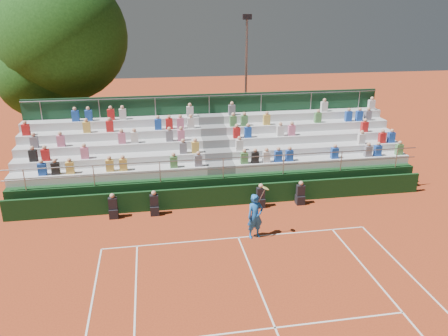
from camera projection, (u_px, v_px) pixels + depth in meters
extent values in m
plane|color=#A53C1B|center=(238.00, 238.00, 18.00)|extent=(90.00, 90.00, 0.00)
cube|color=white|center=(238.00, 238.00, 18.00)|extent=(11.00, 0.06, 0.01)
cube|color=white|center=(257.00, 283.00, 15.04)|extent=(0.06, 6.40, 0.01)
cube|color=white|center=(275.00, 328.00, 12.92)|extent=(8.22, 0.06, 0.01)
cube|color=black|center=(225.00, 196.00, 20.79)|extent=(20.00, 0.15, 1.00)
cube|color=black|center=(114.00, 213.00, 19.65)|extent=(0.40, 0.40, 0.44)
cube|color=black|center=(113.00, 203.00, 19.49)|extent=(0.38, 0.25, 0.55)
sphere|color=tan|center=(112.00, 196.00, 19.36)|extent=(0.22, 0.22, 0.22)
cube|color=black|center=(155.00, 210.00, 19.94)|extent=(0.40, 0.40, 0.44)
cube|color=black|center=(154.00, 201.00, 19.78)|extent=(0.38, 0.25, 0.55)
sphere|color=tan|center=(154.00, 193.00, 19.65)|extent=(0.22, 0.22, 0.22)
cube|color=black|center=(260.00, 203.00, 20.73)|extent=(0.40, 0.40, 0.44)
cube|color=black|center=(261.00, 193.00, 20.56)|extent=(0.38, 0.25, 0.55)
sphere|color=tan|center=(261.00, 186.00, 20.43)|extent=(0.22, 0.22, 0.22)
cube|color=black|center=(300.00, 200.00, 21.04)|extent=(0.40, 0.40, 0.44)
cube|color=black|center=(301.00, 191.00, 20.87)|extent=(0.38, 0.25, 0.55)
sphere|color=tan|center=(301.00, 183.00, 20.74)|extent=(0.22, 0.22, 0.22)
cube|color=black|center=(215.00, 171.00, 23.63)|extent=(20.00, 5.20, 1.20)
cube|color=silver|center=(110.00, 174.00, 20.95)|extent=(9.30, 0.85, 0.42)
cube|color=silver|center=(322.00, 162.00, 22.64)|extent=(9.30, 0.85, 0.42)
cube|color=slate|center=(220.00, 168.00, 21.80)|extent=(1.40, 0.85, 0.42)
cube|color=silver|center=(111.00, 160.00, 21.59)|extent=(9.30, 0.85, 0.42)
cube|color=silver|center=(316.00, 149.00, 23.28)|extent=(9.30, 0.85, 0.42)
cube|color=slate|center=(218.00, 154.00, 22.44)|extent=(1.40, 0.85, 0.42)
cube|color=silver|center=(111.00, 147.00, 22.23)|extent=(9.30, 0.85, 0.42)
cube|color=silver|center=(311.00, 137.00, 23.93)|extent=(9.30, 0.85, 0.42)
cube|color=slate|center=(215.00, 142.00, 23.08)|extent=(1.40, 0.85, 0.42)
cube|color=silver|center=(112.00, 135.00, 22.88)|extent=(9.30, 0.85, 0.42)
cube|color=silver|center=(307.00, 126.00, 24.57)|extent=(9.30, 0.85, 0.42)
cube|color=slate|center=(213.00, 130.00, 23.72)|extent=(1.40, 0.85, 0.42)
cube|color=silver|center=(112.00, 123.00, 23.52)|extent=(9.30, 0.85, 0.42)
cube|color=silver|center=(302.00, 115.00, 25.21)|extent=(9.30, 0.85, 0.42)
cube|color=slate|center=(210.00, 119.00, 24.36)|extent=(1.40, 0.85, 0.42)
cube|color=#173C23|center=(209.00, 132.00, 25.16)|extent=(20.00, 0.12, 4.40)
cylinder|color=gray|center=(223.00, 158.00, 20.71)|extent=(20.00, 0.05, 0.05)
cylinder|color=gray|center=(209.00, 96.00, 24.34)|extent=(20.00, 0.05, 0.05)
cube|color=#1E4CB2|center=(42.00, 169.00, 20.16)|extent=(0.36, 0.24, 0.56)
cube|color=black|center=(55.00, 169.00, 20.26)|extent=(0.36, 0.24, 0.56)
cube|color=gold|center=(70.00, 168.00, 20.36)|extent=(0.36, 0.24, 0.56)
cube|color=gold|center=(110.00, 166.00, 20.65)|extent=(0.36, 0.24, 0.56)
cube|color=gold|center=(123.00, 165.00, 20.75)|extent=(0.36, 0.24, 0.56)
cube|color=#4C8C4C|center=(174.00, 162.00, 21.12)|extent=(0.36, 0.24, 0.56)
cube|color=slate|center=(198.00, 161.00, 21.31)|extent=(0.36, 0.24, 0.56)
cube|color=black|center=(33.00, 156.00, 20.72)|extent=(0.36, 0.24, 0.56)
cube|color=red|center=(45.00, 155.00, 20.81)|extent=(0.36, 0.24, 0.56)
cube|color=pink|center=(85.00, 153.00, 21.10)|extent=(0.36, 0.24, 0.56)
cube|color=slate|center=(183.00, 148.00, 21.85)|extent=(0.36, 0.24, 0.56)
cube|color=gold|center=(195.00, 147.00, 21.95)|extent=(0.36, 0.24, 0.56)
cube|color=slate|center=(34.00, 142.00, 21.35)|extent=(0.36, 0.24, 0.56)
cube|color=pink|center=(61.00, 141.00, 21.55)|extent=(0.36, 0.24, 0.56)
cube|color=pink|center=(122.00, 138.00, 22.02)|extent=(0.36, 0.24, 0.56)
cube|color=silver|center=(135.00, 137.00, 22.12)|extent=(0.36, 0.24, 0.56)
cube|color=slate|center=(169.00, 136.00, 22.39)|extent=(0.36, 0.24, 0.56)
cube|color=pink|center=(181.00, 135.00, 22.49)|extent=(0.36, 0.24, 0.56)
cube|color=red|center=(26.00, 130.00, 21.91)|extent=(0.36, 0.24, 0.56)
cube|color=gold|center=(87.00, 127.00, 22.38)|extent=(0.36, 0.24, 0.56)
cube|color=red|center=(110.00, 126.00, 22.56)|extent=(0.36, 0.24, 0.56)
cube|color=#1E4CB2|center=(158.00, 124.00, 22.95)|extent=(0.36, 0.24, 0.56)
cube|color=red|center=(169.00, 124.00, 23.04)|extent=(0.36, 0.24, 0.56)
cube|color=pink|center=(180.00, 123.00, 23.14)|extent=(0.36, 0.24, 0.56)
cube|color=silver|center=(191.00, 123.00, 23.22)|extent=(0.36, 0.24, 0.56)
cube|color=#1E4CB2|center=(75.00, 116.00, 22.92)|extent=(0.36, 0.24, 0.56)
cube|color=#1E4CB2|center=(89.00, 115.00, 23.03)|extent=(0.36, 0.24, 0.56)
cube|color=red|center=(111.00, 115.00, 23.21)|extent=(0.36, 0.24, 0.56)
cube|color=silver|center=(123.00, 114.00, 23.30)|extent=(0.36, 0.24, 0.56)
cube|color=silver|center=(190.00, 112.00, 23.87)|extent=(0.36, 0.24, 0.56)
cube|color=#4C8C4C|center=(244.00, 158.00, 21.68)|extent=(0.36, 0.24, 0.56)
cube|color=black|center=(255.00, 157.00, 21.76)|extent=(0.36, 0.24, 0.56)
cube|color=silver|center=(266.00, 157.00, 21.86)|extent=(0.36, 0.24, 0.56)
cube|color=#1E4CB2|center=(278.00, 156.00, 21.95)|extent=(0.36, 0.24, 0.56)
cube|color=#1E4CB2|center=(289.00, 156.00, 22.04)|extent=(0.36, 0.24, 0.56)
cube|color=#1E4CB2|center=(335.00, 153.00, 22.43)|extent=(0.36, 0.24, 0.56)
cube|color=slate|center=(368.00, 151.00, 22.72)|extent=(0.36, 0.24, 0.56)
cube|color=#1E4CB2|center=(378.00, 151.00, 22.81)|extent=(0.36, 0.24, 0.56)
cube|color=#4C8C4C|center=(399.00, 149.00, 23.00)|extent=(0.36, 0.24, 0.56)
cube|color=silver|center=(239.00, 145.00, 22.31)|extent=(0.36, 0.24, 0.56)
cube|color=silver|center=(361.00, 139.00, 23.36)|extent=(0.36, 0.24, 0.56)
cube|color=red|center=(382.00, 138.00, 23.55)|extent=(0.36, 0.24, 0.56)
cube|color=#1E4CB2|center=(391.00, 137.00, 23.63)|extent=(0.36, 0.24, 0.56)
cube|color=red|center=(237.00, 133.00, 22.95)|extent=(0.36, 0.24, 0.56)
cube|color=#1E4CB2|center=(248.00, 132.00, 23.05)|extent=(0.36, 0.24, 0.56)
cube|color=silver|center=(280.00, 131.00, 23.33)|extent=(0.36, 0.24, 0.56)
cube|color=pink|center=(292.00, 130.00, 23.43)|extent=(0.36, 0.24, 0.56)
cube|color=red|center=(364.00, 127.00, 24.09)|extent=(0.36, 0.24, 0.56)
cube|color=#4C8C4C|center=(233.00, 121.00, 23.59)|extent=(0.36, 0.24, 0.56)
cube|color=#4C8C4C|center=(244.00, 121.00, 23.69)|extent=(0.36, 0.24, 0.56)
cube|color=gold|center=(267.00, 120.00, 23.88)|extent=(0.36, 0.24, 0.56)
cube|color=#4C8C4C|center=(318.00, 118.00, 24.35)|extent=(0.36, 0.24, 0.56)
cube|color=#1E4CB2|center=(348.00, 116.00, 24.64)|extent=(0.36, 0.24, 0.56)
cube|color=#1E4CB2|center=(359.00, 116.00, 24.74)|extent=(0.36, 0.24, 0.56)
cube|color=slate|center=(368.00, 115.00, 24.82)|extent=(0.36, 0.24, 0.56)
cube|color=slate|center=(232.00, 110.00, 24.24)|extent=(0.36, 0.24, 0.56)
cube|color=silver|center=(324.00, 107.00, 25.10)|extent=(0.36, 0.24, 0.56)
cube|color=silver|center=(371.00, 105.00, 25.56)|extent=(0.36, 0.24, 0.56)
imported|color=blue|center=(255.00, 216.00, 17.75)|extent=(0.77, 0.59, 1.89)
cylinder|color=gray|center=(262.00, 195.00, 17.48)|extent=(0.26, 0.03, 0.51)
cylinder|color=#E5D866|center=(266.00, 188.00, 17.40)|extent=(0.26, 0.28, 0.14)
cylinder|color=#382714|center=(50.00, 132.00, 27.56)|extent=(0.50, 0.50, 3.05)
sphere|color=#143B10|center=(42.00, 72.00, 26.27)|extent=(5.58, 5.58, 5.58)
cylinder|color=#382714|center=(72.00, 122.00, 27.61)|extent=(0.50, 0.50, 4.28)
sphere|color=#143B10|center=(61.00, 36.00, 25.81)|extent=(7.70, 7.70, 7.70)
cylinder|color=gray|center=(246.00, 82.00, 29.98)|extent=(0.16, 0.16, 8.20)
cube|color=black|center=(247.00, 17.00, 28.50)|extent=(0.60, 0.25, 0.35)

